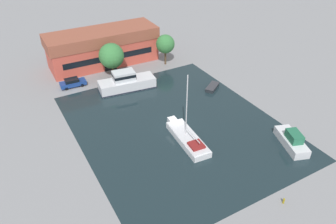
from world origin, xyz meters
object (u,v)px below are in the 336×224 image
parked_car (73,83)px  motor_cruiser (126,82)px  warehouse_building (103,47)px  sailboat_moored (187,138)px  quay_tree_near_building (111,56)px  small_dinghy (212,87)px  cabin_boat (292,140)px  quay_tree_by_water (165,44)px

parked_car → motor_cruiser: motor_cruiser is taller
warehouse_building → sailboat_moored: (1.01, -30.80, -2.99)m
quay_tree_near_building → parked_car: bearing=-178.8°
quay_tree_near_building → sailboat_moored: bearing=-86.1°
warehouse_building → small_dinghy: bearing=-55.6°
quay_tree_near_building → parked_car: 8.70m
warehouse_building → sailboat_moored: bearing=-86.9°
cabin_boat → motor_cruiser: bearing=136.9°
warehouse_building → motor_cruiser: warehouse_building is taller
quay_tree_by_water → parked_car: (-19.53, -0.09, -3.58)m
quay_tree_near_building → small_dinghy: (13.85, -13.52, -3.97)m
warehouse_building → quay_tree_near_building: 6.72m
motor_cruiser → small_dinghy: bearing=-112.7°
small_dinghy → cabin_boat: (-0.01, -18.67, 0.53)m
motor_cruiser → cabin_boat: bearing=-145.9°
quay_tree_by_water → parked_car: quay_tree_by_water is taller
parked_car → motor_cruiser: (8.25, -5.64, 0.48)m
sailboat_moored → cabin_boat: bearing=-29.1°
parked_car → small_dinghy: (21.81, -13.36, -0.47)m
quay_tree_by_water → cabin_boat: bearing=-85.9°
warehouse_building → quay_tree_by_water: size_ratio=3.56×
quay_tree_by_water → parked_car: 19.85m
quay_tree_near_building → small_dinghy: bearing=-44.3°
quay_tree_near_building → cabin_boat: bearing=-66.7°
cabin_boat → quay_tree_near_building: bearing=133.0°
parked_car → warehouse_building: bearing=130.9°
quay_tree_near_building → cabin_boat: quay_tree_near_building is taller
quay_tree_near_building → quay_tree_by_water: bearing=-0.3°
quay_tree_by_water → cabin_boat: 32.39m
small_dinghy → motor_cruiser: bearing=26.1°
quay_tree_by_water → small_dinghy: bearing=-80.4°
quay_tree_near_building → cabin_boat: size_ratio=0.99×
quay_tree_near_building → small_dinghy: size_ratio=1.72×
quay_tree_by_water → sailboat_moored: size_ratio=0.61×
quay_tree_near_building → motor_cruiser: size_ratio=0.64×
quay_tree_near_building → sailboat_moored: size_ratio=0.65×
motor_cruiser → quay_tree_near_building: bearing=9.8°
motor_cruiser → warehouse_building: bearing=5.2°
motor_cruiser → small_dinghy: 15.63m
quay_tree_by_water → parked_car: size_ratio=1.34×
motor_cruiser → cabin_boat: (13.55, -26.38, -0.42)m
parked_car → small_dinghy: size_ratio=1.21×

